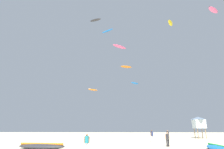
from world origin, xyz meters
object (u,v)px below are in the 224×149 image
object	(u,v)px
person_midground	(167,138)
person_left	(152,135)
person_foreground	(87,141)
kite_aloft_4	(213,10)
kite_grounded_mid	(219,148)
kite_aloft_2	(93,90)
kite_aloft_0	(107,31)
lifeguard_tower	(199,122)
kite_grounded_near	(42,146)
kite_aloft_5	(95,20)
kite_aloft_3	(135,83)
kite_aloft_7	(170,23)
kite_aloft_6	(120,47)
kite_aloft_1	(126,67)
person_right	(168,135)

from	to	relation	value
person_midground	person_left	world-z (taller)	person_left
person_foreground	kite_aloft_4	size ratio (longest dim) A/B	0.57
kite_grounded_mid	kite_aloft_2	xyz separation A→B (m)	(-17.05, 32.33, 12.27)
person_left	kite_aloft_0	size ratio (longest dim) A/B	0.49
person_midground	person_left	xyz separation A→B (m)	(-0.68, 6.42, 0.08)
person_foreground	lifeguard_tower	bearing A→B (deg)	-47.89
kite_grounded_near	kite_aloft_5	distance (m)	26.22
person_midground	kite_aloft_5	distance (m)	26.26
person_foreground	kite_aloft_4	xyz separation A→B (m)	(20.32, 10.40, 21.49)
kite_grounded_mid	kite_aloft_3	xyz separation A→B (m)	(-4.77, 32.46, 14.19)
kite_grounded_near	person_left	bearing A→B (deg)	34.93
kite_aloft_2	kite_grounded_near	bearing A→B (deg)	-91.60
kite_grounded_mid	kite_aloft_7	bearing A→B (deg)	80.58
person_midground	kite_aloft_4	distance (m)	24.96
person_foreground	kite_aloft_7	distance (m)	37.51
kite_aloft_6	kite_aloft_1	bearing A→B (deg)	75.07
kite_grounded_mid	person_left	bearing A→B (deg)	114.41
person_foreground	person_midground	world-z (taller)	person_foreground
person_midground	person_right	xyz separation A→B (m)	(2.33, 8.61, 0.04)
kite_aloft_1	kite_aloft_5	distance (m)	20.73
person_left	person_right	size ratio (longest dim) A/B	1.04
kite_grounded_near	kite_grounded_mid	bearing A→B (deg)	-2.93
kite_grounded_mid	kite_aloft_2	world-z (taller)	kite_aloft_2
kite_grounded_near	kite_aloft_3	world-z (taller)	kite_aloft_3
kite_aloft_4	kite_aloft_6	distance (m)	22.66
kite_aloft_0	kite_aloft_3	bearing A→B (deg)	51.45
person_right	kite_aloft_0	world-z (taller)	kite_aloft_0
kite_aloft_0	kite_aloft_4	distance (m)	24.42
kite_aloft_2	kite_aloft_4	bearing A→B (deg)	-43.24
person_foreground	kite_aloft_4	bearing A→B (deg)	-66.56
lifeguard_tower	kite_aloft_4	distance (m)	21.54
person_midground	kite_aloft_6	xyz separation A→B (m)	(-5.26, 20.79, 21.62)
kite_aloft_4	kite_aloft_0	bearing A→B (deg)	145.45
kite_aloft_7	person_midground	bearing A→B (deg)	-113.73
kite_grounded_mid	kite_grounded_near	bearing A→B (deg)	177.07
kite_aloft_1	person_foreground	bearing A→B (deg)	-99.61
kite_aloft_1	kite_aloft_0	bearing A→B (deg)	-119.27
kite_aloft_0	kite_aloft_1	xyz separation A→B (m)	(5.18, 9.23, -6.90)
person_left	kite_aloft_1	bearing A→B (deg)	134.38
person_right	lifeguard_tower	size ratio (longest dim) A/B	0.41
person_midground	kite_aloft_2	size ratio (longest dim) A/B	0.54
kite_grounded_near	kite_aloft_2	world-z (taller)	kite_aloft_2
kite_aloft_7	kite_aloft_1	bearing A→B (deg)	132.29
person_right	kite_aloft_2	distance (m)	27.73
kite_aloft_5	kite_aloft_6	size ratio (longest dim) A/B	0.61
kite_aloft_4	kite_aloft_7	bearing A→B (deg)	109.96
person_foreground	kite_aloft_0	xyz separation A→B (m)	(0.47, 24.07, 25.40)
person_right	kite_aloft_1	bearing A→B (deg)	-61.33
kite_grounded_near	kite_grounded_mid	distance (m)	17.95
kite_aloft_1	kite_aloft_4	bearing A→B (deg)	-57.34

